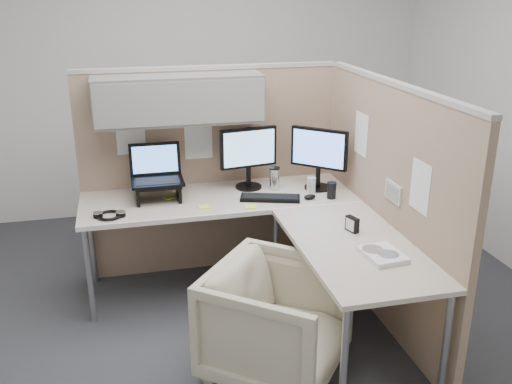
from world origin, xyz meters
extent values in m
plane|color=#313236|center=(0.00, 0.00, 0.00)|extent=(4.50, 4.50, 0.00)
cube|color=tan|center=(-0.10, 0.90, 0.80)|extent=(2.00, 0.05, 1.60)
cube|color=#A8A399|center=(-0.10, 0.90, 1.61)|extent=(2.00, 0.06, 0.03)
cube|color=slate|center=(-0.35, 0.75, 1.42)|extent=(1.20, 0.34, 0.34)
cube|color=gray|center=(-0.35, 0.57, 1.42)|extent=(1.18, 0.01, 0.30)
plane|color=white|center=(-0.70, 0.87, 1.15)|extent=(0.26, 0.00, 0.26)
plane|color=white|center=(-0.20, 0.87, 1.08)|extent=(0.26, 0.00, 0.26)
cube|color=tan|center=(0.90, -0.10, 0.80)|extent=(0.05, 2.00, 1.60)
cube|color=#A8A399|center=(0.90, -0.10, 1.61)|extent=(0.06, 2.00, 0.03)
cube|color=#A8A399|center=(0.90, 0.90, 0.80)|extent=(0.06, 0.06, 1.60)
cube|color=silver|center=(0.87, -0.25, 0.96)|extent=(0.02, 0.20, 0.12)
cube|color=gray|center=(0.86, -0.25, 0.96)|extent=(0.00, 0.16, 0.09)
plane|color=white|center=(0.87, 0.30, 1.20)|extent=(0.00, 0.26, 0.26)
plane|color=white|center=(0.87, -0.55, 1.10)|extent=(0.00, 0.26, 0.26)
cube|color=beige|center=(-0.10, 0.54, 0.71)|extent=(2.00, 0.68, 0.03)
cube|color=beige|center=(0.54, -0.45, 0.71)|extent=(0.68, 1.30, 0.03)
cube|color=white|center=(-0.10, 0.20, 0.71)|extent=(2.00, 0.02, 0.03)
cylinder|color=gray|center=(-1.05, 0.25, 0.35)|extent=(0.04, 0.04, 0.70)
cylinder|color=gray|center=(-1.05, 0.83, 0.35)|extent=(0.04, 0.04, 0.70)
cylinder|color=gray|center=(0.25, -1.05, 0.35)|extent=(0.04, 0.04, 0.70)
cylinder|color=gray|center=(0.83, -1.05, 0.35)|extent=(0.04, 0.04, 0.70)
cylinder|color=gray|center=(0.25, 0.25, 0.35)|extent=(0.04, 0.04, 0.70)
imported|color=beige|center=(0.03, -0.56, 0.37)|extent=(0.99, 0.99, 0.75)
cylinder|color=black|center=(0.15, 0.68, 0.74)|extent=(0.20, 0.20, 0.02)
cylinder|color=black|center=(0.15, 0.68, 0.82)|extent=(0.04, 0.04, 0.15)
cube|color=black|center=(0.15, 0.68, 1.05)|extent=(0.44, 0.10, 0.30)
cube|color=#88BFEC|center=(0.15, 0.66, 1.05)|extent=(0.40, 0.07, 0.26)
cylinder|color=black|center=(0.65, 0.54, 0.74)|extent=(0.20, 0.20, 0.02)
cylinder|color=black|center=(0.65, 0.54, 0.82)|extent=(0.04, 0.04, 0.15)
cube|color=black|center=(0.65, 0.54, 1.05)|extent=(0.35, 0.32, 0.30)
cube|color=#598CF3|center=(0.64, 0.52, 1.05)|extent=(0.30, 0.27, 0.26)
cube|color=black|center=(-0.54, 0.57, 0.85)|extent=(0.32, 0.26, 0.02)
cube|color=black|center=(-0.69, 0.57, 0.79)|extent=(0.02, 0.24, 0.13)
cube|color=black|center=(-0.40, 0.57, 0.79)|extent=(0.02, 0.24, 0.13)
cube|color=black|center=(-0.54, 0.57, 0.87)|extent=(0.37, 0.26, 0.02)
cube|color=black|center=(-0.54, 0.73, 1.00)|extent=(0.37, 0.06, 0.23)
cube|color=#598CF2|center=(-0.54, 0.72, 0.99)|extent=(0.32, 0.04, 0.19)
cube|color=black|center=(0.24, 0.39, 0.74)|extent=(0.45, 0.27, 0.02)
ellipsoid|color=black|center=(0.52, 0.34, 0.75)|extent=(0.10, 0.08, 0.03)
cylinder|color=silver|center=(0.33, 0.60, 0.81)|extent=(0.08, 0.08, 0.16)
cylinder|color=black|center=(0.33, 0.60, 0.90)|extent=(0.08, 0.08, 0.01)
cylinder|color=black|center=(0.68, 0.32, 0.79)|extent=(0.07, 0.07, 0.12)
cylinder|color=silver|center=(0.57, 0.45, 0.79)|extent=(0.07, 0.07, 0.12)
cube|color=#ECF941|center=(-0.25, 0.35, 0.73)|extent=(0.08, 0.08, 0.01)
cube|color=#ECF941|center=(0.06, 0.28, 0.73)|extent=(0.09, 0.09, 0.01)
cube|color=#ECF941|center=(-0.46, 0.60, 0.73)|extent=(0.10, 0.10, 0.01)
torus|color=black|center=(-0.89, 0.33, 0.74)|extent=(0.19, 0.19, 0.02)
cylinder|color=black|center=(-0.96, 0.34, 0.75)|extent=(0.06, 0.06, 0.03)
cylinder|color=black|center=(-0.81, 0.32, 0.75)|extent=(0.06, 0.06, 0.03)
cube|color=white|center=(0.62, -0.65, 0.74)|extent=(0.23, 0.28, 0.03)
cylinder|color=silver|center=(0.64, -0.68, 0.76)|extent=(0.12, 0.12, 0.00)
cylinder|color=silver|center=(0.58, -0.60, 0.76)|extent=(0.12, 0.12, 0.00)
cube|color=black|center=(0.59, -0.27, 0.78)|extent=(0.06, 0.10, 0.09)
cube|color=white|center=(0.58, -0.28, 0.78)|extent=(0.03, 0.07, 0.07)
camera|label=1|loc=(-0.76, -3.32, 2.18)|focal=40.00mm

